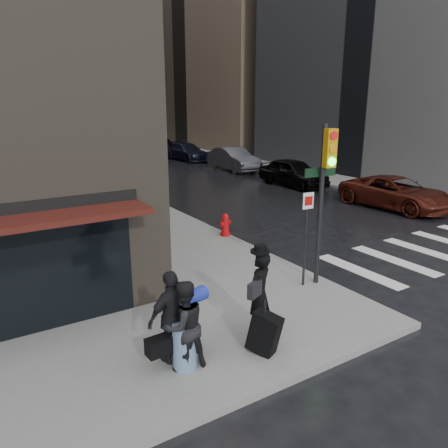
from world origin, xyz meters
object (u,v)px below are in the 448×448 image
(man_jeans, at_px, (183,326))
(parked_car_1, at_px, (293,172))
(man_overcoat, at_px, (260,301))
(parked_car_3, at_px, (186,152))
(man_greycoat, at_px, (173,317))
(fire_hydrant, at_px, (225,226))
(traffic_light, at_px, (323,184))
(parked_car_2, at_px, (234,159))
(parked_car_0, at_px, (396,193))
(parked_car_4, at_px, (163,145))

(man_jeans, xyz_separation_m, parked_car_1, (13.54, 12.68, -0.20))
(man_overcoat, xyz_separation_m, parked_car_3, (11.80, 25.75, -0.28))
(man_greycoat, xyz_separation_m, fire_hydrant, (4.92, 5.98, -0.52))
(man_greycoat, bearing_deg, fire_hydrant, -138.84)
(man_greycoat, relative_size, traffic_light, 0.43)
(parked_car_2, height_order, parked_car_3, parked_car_2)
(fire_hydrant, bearing_deg, parked_car_1, 36.35)
(traffic_light, bearing_deg, parked_car_1, 58.44)
(parked_car_0, height_order, parked_car_1, parked_car_1)
(man_jeans, relative_size, traffic_light, 0.41)
(traffic_light, distance_m, parked_car_0, 10.62)
(parked_car_0, distance_m, parked_car_3, 19.74)
(man_jeans, height_order, parked_car_4, man_jeans)
(man_overcoat, distance_m, fire_hydrant, 6.99)
(man_greycoat, distance_m, parked_car_0, 15.15)
(parked_car_1, relative_size, parked_car_2, 0.96)
(fire_hydrant, distance_m, parked_car_4, 27.81)
(parked_car_0, relative_size, parked_car_4, 1.29)
(man_greycoat, height_order, parked_car_4, man_greycoat)
(parked_car_4, bearing_deg, man_jeans, -117.12)
(traffic_light, relative_size, parked_car_0, 0.80)
(parked_car_3, xyz_separation_m, parked_car_4, (0.92, 6.58, -0.02))
(man_greycoat, bearing_deg, parked_car_4, -123.68)
(man_jeans, relative_size, parked_car_1, 0.36)
(parked_car_3, bearing_deg, parked_car_0, -93.58)
(parked_car_0, relative_size, parked_car_3, 1.07)
(parked_car_1, bearing_deg, parked_car_0, -87.93)
(parked_car_2, height_order, parked_car_4, parked_car_2)
(fire_hydrant, height_order, parked_car_2, parked_car_2)
(man_overcoat, distance_m, parked_car_2, 22.66)
(man_greycoat, bearing_deg, parked_car_2, -135.57)
(parked_car_0, distance_m, parked_car_1, 6.59)
(man_overcoat, height_order, parked_car_4, man_overcoat)
(parked_car_0, bearing_deg, fire_hydrant, 175.59)
(parked_car_3, height_order, parked_car_4, parked_car_3)
(man_jeans, bearing_deg, parked_car_4, -117.33)
(traffic_light, height_order, parked_car_4, traffic_light)
(parked_car_4, bearing_deg, man_overcoat, -114.56)
(parked_car_3, bearing_deg, traffic_light, -114.84)
(man_jeans, bearing_deg, fire_hydrant, -131.03)
(man_overcoat, bearing_deg, parked_car_4, -136.16)
(man_greycoat, distance_m, parked_car_3, 28.91)
(traffic_light, distance_m, parked_car_4, 32.55)
(parked_car_2, xyz_separation_m, parked_car_4, (0.64, 13.16, -0.11))
(man_overcoat, xyz_separation_m, parked_car_1, (11.80, 12.60, -0.19))
(man_overcoat, xyz_separation_m, fire_hydrant, (3.14, 6.22, -0.47))
(man_overcoat, xyz_separation_m, parked_car_0, (12.22, 6.02, -0.26))
(man_jeans, distance_m, man_greycoat, 0.33)
(man_jeans, distance_m, parked_car_4, 35.50)
(fire_hydrant, bearing_deg, parked_car_2, 55.42)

